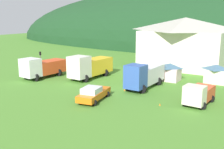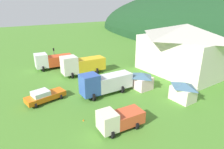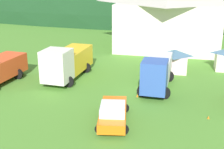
% 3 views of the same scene
% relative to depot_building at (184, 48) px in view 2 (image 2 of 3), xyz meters
% --- Properties ---
extents(ground_plane, '(200.00, 200.00, 0.00)m').
position_rel_depot_building_xyz_m(ground_plane, '(-1.32, -19.28, -4.65)').
color(ground_plane, '#4C842D').
extents(depot_building, '(15.34, 12.18, 9.03)m').
position_rel_depot_building_xyz_m(depot_building, '(0.00, 0.00, 0.00)').
color(depot_building, silver).
rests_on(depot_building, ground).
extents(play_shed_cream, '(3.16, 2.49, 2.65)m').
position_rel_depot_building_xyz_m(play_shed_cream, '(7.54, -9.66, -3.29)').
color(play_shed_cream, beige).
rests_on(play_shed_cream, ground).
extents(play_shed_pink, '(3.08, 2.69, 2.58)m').
position_rel_depot_building_xyz_m(play_shed_pink, '(1.43, -11.61, -3.32)').
color(play_shed_pink, beige).
rests_on(play_shed_pink, ground).
extents(heavy_rig_white, '(3.80, 7.47, 3.22)m').
position_rel_depot_building_xyz_m(heavy_rig_white, '(-15.91, -19.97, -2.99)').
color(heavy_rig_white, white).
rests_on(heavy_rig_white, ground).
extents(heavy_rig_striped, '(3.64, 8.16, 3.67)m').
position_rel_depot_building_xyz_m(heavy_rig_striped, '(-9.47, -16.58, -2.78)').
color(heavy_rig_striped, silver).
rests_on(heavy_rig_striped, ground).
extents(box_truck_blue, '(3.16, 7.87, 3.46)m').
position_rel_depot_building_xyz_m(box_truck_blue, '(-0.02, -17.44, -2.89)').
color(box_truck_blue, '#3356AD').
rests_on(box_truck_blue, ground).
extents(light_truck_cream, '(2.77, 5.04, 2.36)m').
position_rel_depot_building_xyz_m(light_truck_cream, '(7.82, -20.57, -3.45)').
color(light_truck_cream, beige).
rests_on(light_truck_cream, ground).
extents(service_pickup_orange, '(2.92, 5.43, 1.66)m').
position_rel_depot_building_xyz_m(service_pickup_orange, '(-2.58, -25.30, -3.82)').
color(service_pickup_orange, orange).
rests_on(service_pickup_orange, ground).
extents(traffic_light_west, '(0.20, 0.32, 3.86)m').
position_rel_depot_building_xyz_m(traffic_light_west, '(-17.01, -19.15, -2.27)').
color(traffic_light_west, '#4C4C51').
rests_on(traffic_light_west, ground).
extents(traffic_cone_near_pickup, '(0.36, 0.36, 0.45)m').
position_rel_depot_building_xyz_m(traffic_cone_near_pickup, '(4.45, -23.01, -4.65)').
color(traffic_cone_near_pickup, orange).
rests_on(traffic_cone_near_pickup, ground).
extents(traffic_cone_mid_row, '(0.36, 0.36, 0.58)m').
position_rel_depot_building_xyz_m(traffic_cone_mid_row, '(-1.52, -19.93, -4.65)').
color(traffic_cone_mid_row, orange).
rests_on(traffic_cone_mid_row, ground).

